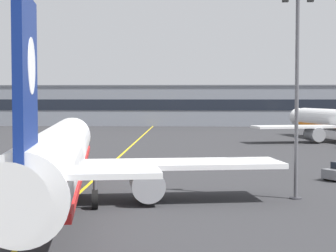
# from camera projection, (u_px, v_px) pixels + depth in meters

# --- Properties ---
(ground_plane) EXTENTS (400.00, 400.00, 0.00)m
(ground_plane) POSITION_uv_depth(u_px,v_px,m) (19.00, 238.00, 30.03)
(ground_plane) COLOR #2D2D30
(taxiway_centreline) EXTENTS (3.43, 179.98, 0.01)m
(taxiway_centreline) POSITION_uv_depth(u_px,v_px,m) (107.00, 168.00, 59.96)
(taxiway_centreline) COLOR yellow
(taxiway_centreline) RESTS_ON ground
(airliner_foreground) EXTENTS (32.36, 41.38, 11.65)m
(airliner_foreground) POSITION_uv_depth(u_px,v_px,m) (57.00, 156.00, 39.27)
(airliner_foreground) COLOR white
(airliner_foreground) RESTS_ON ground
(apron_lamp_post) EXTENTS (2.24, 0.90, 14.83)m
(apron_lamp_post) POSITION_uv_depth(u_px,v_px,m) (297.00, 93.00, 41.34)
(apron_lamp_post) COLOR #515156
(apron_lamp_post) RESTS_ON ground
(safety_cone_by_nose_gear) EXTENTS (0.44, 0.44, 0.55)m
(safety_cone_by_nose_gear) POSITION_uv_depth(u_px,v_px,m) (100.00, 172.00, 54.44)
(safety_cone_by_nose_gear) COLOR orange
(safety_cone_by_nose_gear) RESTS_ON ground
(terminal_building) EXTENTS (117.94, 12.40, 10.61)m
(terminal_building) POSITION_uv_depth(u_px,v_px,m) (173.00, 105.00, 151.39)
(terminal_building) COLOR gray
(terminal_building) RESTS_ON ground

